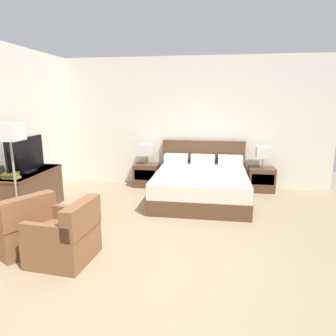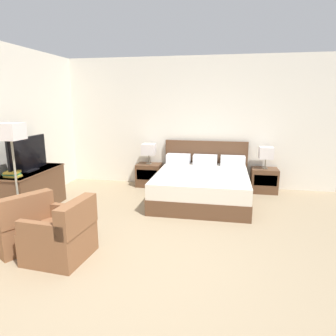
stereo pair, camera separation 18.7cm
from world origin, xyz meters
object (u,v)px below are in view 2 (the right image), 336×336
nightstand_left (149,175)px  book_red_cover (13,176)px  armchair_companion (62,236)px  floor_lamp (11,141)px  armchair_by_window (20,226)px  book_small_top (12,172)px  table_lamp_right (266,153)px  table_lamp_left (149,149)px  tv (28,155)px  book_blue_cover (12,174)px  dresser (33,190)px  nightstand_right (264,180)px  bed (202,185)px

nightstand_left → book_red_cover: (-1.62, -2.33, 0.48)m
armchair_companion → floor_lamp: (-1.17, 0.79, 1.04)m
armchair_by_window → book_small_top: bearing=130.0°
table_lamp_right → book_small_top: (-4.13, -2.33, -0.04)m
table_lamp_left → tv: bearing=-130.7°
book_blue_cover → dresser: bearing=88.9°
nightstand_right → floor_lamp: 4.79m
nightstand_left → table_lamp_left: bearing=90.0°
book_red_cover → book_blue_cover: book_blue_cover is taller
book_blue_cover → armchair_by_window: 1.14m
tv → book_blue_cover: size_ratio=4.02×
table_lamp_left → nightstand_right: bearing=-0.0°
bed → book_blue_cover: bed is taller
tv → nightstand_right: bearing=24.6°
book_small_top → book_red_cover: bearing=0.0°
table_lamp_right → book_red_cover: size_ratio=1.80×
dresser → armchair_companion: bearing=-46.1°
book_red_cover → nightstand_left: bearing=55.1°
bed → table_lamp_right: size_ratio=4.45×
book_red_cover → book_small_top: book_small_top is taller
armchair_companion → floor_lamp: bearing=146.1°
table_lamp_left → tv: size_ratio=0.47×
dresser → armchair_by_window: (0.67, -1.25, -0.09)m
nightstand_left → book_red_cover: bearing=-124.9°
armchair_companion → floor_lamp: floor_lamp is taller
bed → book_small_top: bed is taller
armchair_by_window → armchair_companion: same height
dresser → armchair_by_window: armchair_by_window is taller
nightstand_right → armchair_companion: (-2.76, -3.30, 0.03)m
table_lamp_right → book_blue_cover: size_ratio=1.89×
nightstand_right → armchair_by_window: (-3.47, -3.11, 0.03)m
table_lamp_right → book_small_top: bearing=-150.6°
armchair_by_window → table_lamp_right: bearing=41.9°
dresser → book_red_cover: size_ratio=5.16×
table_lamp_right → armchair_by_window: size_ratio=0.49×
nightstand_left → table_lamp_right: size_ratio=1.18×
nightstand_left → floor_lamp: (-1.42, -2.52, 1.07)m
table_lamp_left → table_lamp_right: (2.51, 0.00, 0.00)m
tv → book_red_cover: size_ratio=3.83×
nightstand_right → book_red_cover: bearing=-150.6°
armchair_by_window → floor_lamp: size_ratio=0.59×
nightstand_left → nightstand_right: same height
nightstand_left → armchair_by_window: bearing=-107.2°
bed → nightstand_right: bearing=30.1°
bed → nightstand_right: bed is taller
book_blue_cover → tv: bearing=88.5°
nightstand_right → book_small_top: size_ratio=2.56×
table_lamp_right → armchair_companion: bearing=-129.8°
floor_lamp → book_blue_cover: bearing=139.0°
table_lamp_right → tv: (-4.14, -1.90, 0.16)m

